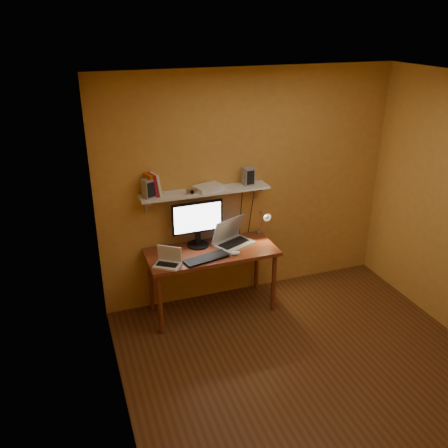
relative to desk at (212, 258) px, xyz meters
name	(u,v)px	position (x,y,z in m)	size (l,w,h in m)	color
room	(322,248)	(0.55, -1.28, 0.64)	(3.44, 3.24, 2.64)	#563416
desk	(212,258)	(0.00, 0.00, 0.00)	(1.40, 0.60, 0.75)	brown
wall_shelf	(205,192)	(0.00, 0.19, 0.69)	(1.40, 0.25, 0.21)	silver
monitor	(197,222)	(-0.10, 0.17, 0.37)	(0.57, 0.24, 0.51)	black
laptop	(231,237)	(0.26, 0.10, 0.16)	(0.49, 0.43, 0.29)	gray
netbook	(168,260)	(-0.51, -0.15, 0.14)	(0.31, 0.30, 0.20)	silver
keyboard	(206,258)	(-0.12, -0.17, 0.10)	(0.47, 0.16, 0.03)	black
mouse	(235,253)	(0.21, -0.17, 0.10)	(0.10, 0.07, 0.04)	silver
desk_lamp	(264,220)	(0.66, 0.13, 0.29)	(0.09, 0.23, 0.38)	silver
speaker_left	(149,188)	(-0.60, 0.18, 0.81)	(0.11, 0.11, 0.20)	gray
speaker_right	(248,176)	(0.49, 0.20, 0.81)	(0.11, 0.11, 0.20)	gray
books	(153,185)	(-0.55, 0.21, 0.83)	(0.16, 0.17, 0.24)	#BC570B
shelf_camera	(191,191)	(-0.17, 0.12, 0.74)	(0.11, 0.05, 0.07)	silver
router	(209,188)	(0.04, 0.19, 0.74)	(0.30, 0.20, 0.05)	silver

